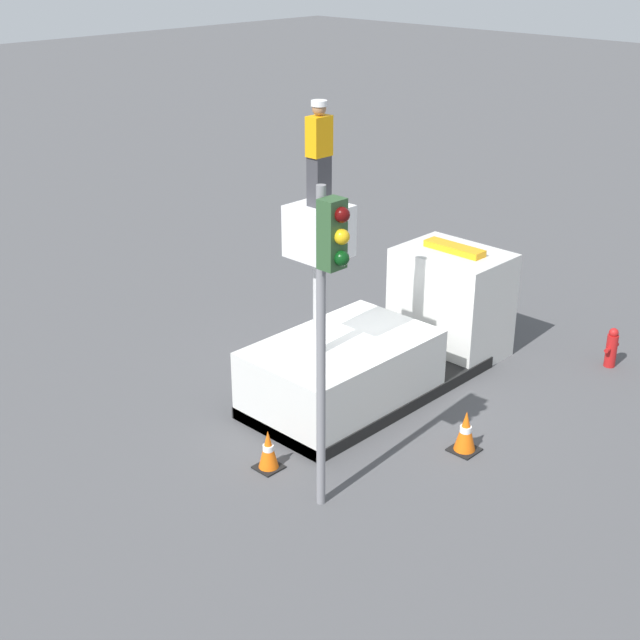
{
  "coord_description": "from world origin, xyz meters",
  "views": [
    {
      "loc": [
        -11.81,
        -10.11,
        8.34
      ],
      "look_at": [
        -2.38,
        -0.95,
        2.57
      ],
      "focal_mm": 50.0,
      "sensor_mm": 36.0,
      "label": 1
    }
  ],
  "objects_px": {
    "traffic_cone_rear": "(268,451)",
    "traffic_cone_curbside": "(466,432)",
    "bucket_truck": "(388,343)",
    "worker": "(319,154)",
    "traffic_light_pole": "(328,291)",
    "fire_hydrant": "(612,348)"
  },
  "relations": [
    {
      "from": "traffic_cone_rear",
      "to": "traffic_cone_curbside",
      "type": "relative_size",
      "value": 0.92
    },
    {
      "from": "traffic_cone_rear",
      "to": "traffic_cone_curbside",
      "type": "height_order",
      "value": "traffic_cone_curbside"
    },
    {
      "from": "traffic_cone_rear",
      "to": "traffic_cone_curbside",
      "type": "bearing_deg",
      "value": -36.55
    },
    {
      "from": "fire_hydrant",
      "to": "traffic_cone_curbside",
      "type": "xyz_separation_m",
      "value": [
        -4.81,
        0.23,
        -0.05
      ]
    },
    {
      "from": "worker",
      "to": "traffic_cone_rear",
      "type": "bearing_deg",
      "value": -162.31
    },
    {
      "from": "worker",
      "to": "fire_hydrant",
      "type": "bearing_deg",
      "value": -26.42
    },
    {
      "from": "traffic_light_pole",
      "to": "traffic_cone_curbside",
      "type": "xyz_separation_m",
      "value": [
        2.85,
        -0.59,
        -3.29
      ]
    },
    {
      "from": "worker",
      "to": "traffic_cone_curbside",
      "type": "xyz_separation_m",
      "value": [
        0.93,
        -2.63,
        -4.6
      ]
    },
    {
      "from": "bucket_truck",
      "to": "fire_hydrant",
      "type": "bearing_deg",
      "value": -36.82
    },
    {
      "from": "bucket_truck",
      "to": "worker",
      "type": "bearing_deg",
      "value": 180.0
    },
    {
      "from": "bucket_truck",
      "to": "worker",
      "type": "xyz_separation_m",
      "value": [
        -1.93,
        0.0,
        4.09
      ]
    },
    {
      "from": "traffic_light_pole",
      "to": "traffic_cone_curbside",
      "type": "relative_size",
      "value": 6.62
    },
    {
      "from": "bucket_truck",
      "to": "worker",
      "type": "distance_m",
      "value": 4.52
    },
    {
      "from": "worker",
      "to": "traffic_cone_rear",
      "type": "relative_size",
      "value": 2.42
    },
    {
      "from": "fire_hydrant",
      "to": "traffic_light_pole",
      "type": "bearing_deg",
      "value": 173.95
    },
    {
      "from": "traffic_cone_rear",
      "to": "bucket_truck",
      "type": "bearing_deg",
      "value": 8.8
    },
    {
      "from": "worker",
      "to": "traffic_cone_curbside",
      "type": "bearing_deg",
      "value": -70.42
    },
    {
      "from": "traffic_light_pole",
      "to": "traffic_cone_curbside",
      "type": "distance_m",
      "value": 4.39
    },
    {
      "from": "traffic_cone_curbside",
      "to": "traffic_cone_rear",
      "type": "bearing_deg",
      "value": 143.45
    },
    {
      "from": "traffic_light_pole",
      "to": "fire_hydrant",
      "type": "bearing_deg",
      "value": -6.05
    },
    {
      "from": "bucket_truck",
      "to": "traffic_cone_rear",
      "type": "height_order",
      "value": "bucket_truck"
    },
    {
      "from": "traffic_cone_curbside",
      "to": "bucket_truck",
      "type": "bearing_deg",
      "value": 69.19
    }
  ]
}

